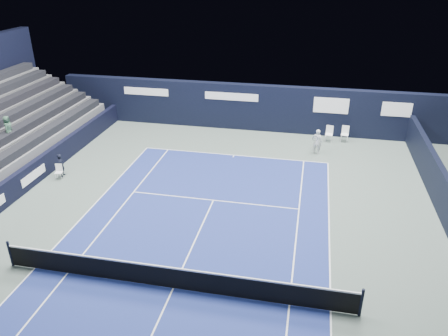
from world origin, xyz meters
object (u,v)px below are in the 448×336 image
object	(u,v)px
line_judge_chair	(59,170)
tennis_player	(317,141)
folding_chair_back_a	(329,132)
tennis_net	(172,277)
folding_chair_back_b	(345,133)

from	to	relation	value
line_judge_chair	tennis_player	world-z (taller)	tennis_player
folding_chair_back_a	tennis_net	world-z (taller)	tennis_net
tennis_net	tennis_player	xyz separation A→B (m)	(4.79, 13.20, 0.25)
folding_chair_back_b	tennis_player	distance (m)	2.89
folding_chair_back_b	line_judge_chair	distance (m)	17.30
folding_chair_back_a	tennis_player	world-z (taller)	tennis_player
folding_chair_back_a	line_judge_chair	size ratio (longest dim) A/B	1.25
tennis_net	tennis_player	distance (m)	14.05
folding_chair_back_a	folding_chair_back_b	xyz separation A→B (m)	(0.98, 0.19, -0.00)
line_judge_chair	tennis_net	xyz separation A→B (m)	(8.56, -7.04, 0.05)
tennis_player	tennis_net	bearing A→B (deg)	-109.95
tennis_net	tennis_player	world-z (taller)	tennis_player
folding_chair_back_a	tennis_player	size ratio (longest dim) A/B	0.67
folding_chair_back_b	tennis_net	bearing A→B (deg)	-105.24
tennis_player	line_judge_chair	bearing A→B (deg)	-155.22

